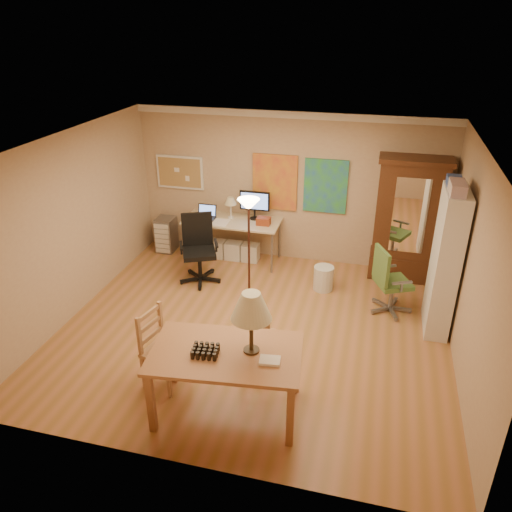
% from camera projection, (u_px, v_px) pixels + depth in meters
% --- Properties ---
extents(floor, '(5.50, 5.50, 0.00)m').
position_uv_depth(floor, '(253.00, 330.00, 7.27)').
color(floor, olive).
rests_on(floor, ground).
extents(crown_molding, '(5.50, 0.08, 0.12)m').
position_uv_depth(crown_molding, '(291.00, 114.00, 8.25)').
color(crown_molding, white).
rests_on(crown_molding, floor).
extents(corkboard, '(0.90, 0.04, 0.62)m').
position_uv_depth(corkboard, '(180.00, 172.00, 9.22)').
color(corkboard, tan).
rests_on(corkboard, floor).
extents(art_panel_left, '(0.80, 0.04, 1.00)m').
position_uv_depth(art_panel_left, '(275.00, 182.00, 8.84)').
color(art_panel_left, gold).
rests_on(art_panel_left, floor).
extents(art_panel_right, '(0.75, 0.04, 0.95)m').
position_uv_depth(art_panel_right, '(326.00, 186.00, 8.64)').
color(art_panel_right, '#2A6AA8').
rests_on(art_panel_right, floor).
extents(dining_table, '(1.76, 1.18, 1.56)m').
position_uv_depth(dining_table, '(235.00, 340.00, 5.38)').
color(dining_table, brown).
rests_on(dining_table, floor).
extents(ladder_chair_back, '(0.40, 0.38, 0.84)m').
position_uv_depth(ladder_chair_back, '(258.00, 338.00, 6.42)').
color(ladder_chair_back, '#AC734E').
rests_on(ladder_chair_back, floor).
extents(ladder_chair_left, '(0.54, 0.56, 1.01)m').
position_uv_depth(ladder_chair_left, '(163.00, 350.00, 6.05)').
color(ladder_chair_left, '#AC734E').
rests_on(ladder_chair_left, floor).
extents(torchiere_lamp, '(0.32, 0.32, 1.78)m').
position_uv_depth(torchiere_lamp, '(249.00, 222.00, 7.23)').
color(torchiere_lamp, '#3C1F18').
rests_on(torchiere_lamp, floor).
extents(computer_desk, '(1.74, 0.76, 1.31)m').
position_uv_depth(computer_desk, '(235.00, 235.00, 9.14)').
color(computer_desk, tan).
rests_on(computer_desk, floor).
extents(office_chair_black, '(0.72, 0.72, 1.16)m').
position_uv_depth(office_chair_black, '(200.00, 264.00, 8.49)').
color(office_chair_black, black).
rests_on(office_chair_black, floor).
extents(office_chair_green, '(0.66, 0.66, 1.07)m').
position_uv_depth(office_chair_green, '(389.00, 295.00, 7.61)').
color(office_chair_green, slate).
rests_on(office_chair_green, floor).
extents(drawer_cart, '(0.33, 0.40, 0.66)m').
position_uv_depth(drawer_cart, '(166.00, 234.00, 9.55)').
color(drawer_cart, slate).
rests_on(drawer_cart, floor).
extents(armoire, '(1.15, 0.55, 2.11)m').
position_uv_depth(armoire, '(407.00, 227.00, 8.35)').
color(armoire, '#3B2410').
rests_on(armoire, floor).
extents(bookshelf, '(0.31, 0.84, 2.09)m').
position_uv_depth(bookshelf, '(445.00, 263.00, 6.90)').
color(bookshelf, white).
rests_on(bookshelf, floor).
extents(wastebin, '(0.33, 0.33, 0.41)m').
position_uv_depth(wastebin, '(323.00, 278.00, 8.25)').
color(wastebin, silver).
rests_on(wastebin, floor).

